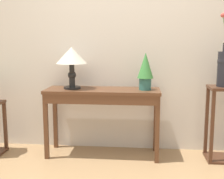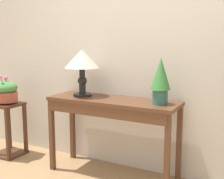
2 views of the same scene
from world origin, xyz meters
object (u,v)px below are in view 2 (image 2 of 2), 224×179
Objects in this scene: potted_plant_on_console at (161,79)px; planter_bowl_wide_left at (6,92)px; console_table at (112,110)px; pedestal_stand_left at (8,129)px; table_lamp at (82,62)px.

planter_bowl_wide_left is at bearing -176.92° from potted_plant_on_console.
console_table is 1.37m from pedestal_stand_left.
planter_bowl_wide_left is (-0.97, -0.10, -0.37)m from table_lamp.
pedestal_stand_left is 0.45m from planter_bowl_wide_left.
planter_bowl_wide_left is (-0.00, -0.00, 0.45)m from pedestal_stand_left.
potted_plant_on_console is at bearing -0.45° from table_lamp.
console_table is at bearing -177.83° from potted_plant_on_console.
table_lamp is (-0.35, 0.02, 0.45)m from console_table.
potted_plant_on_console is (0.82, -0.01, -0.12)m from table_lamp.
potted_plant_on_console is 1.24× the size of planter_bowl_wide_left.
potted_plant_on_console is (0.47, 0.02, 0.33)m from console_table.
pedestal_stand_left is (-0.97, -0.10, -0.81)m from table_lamp.
table_lamp is at bearing 179.55° from potted_plant_on_console.
planter_bowl_wide_left is at bearing -173.94° from table_lamp.
table_lamp is 1.42× the size of planter_bowl_wide_left.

